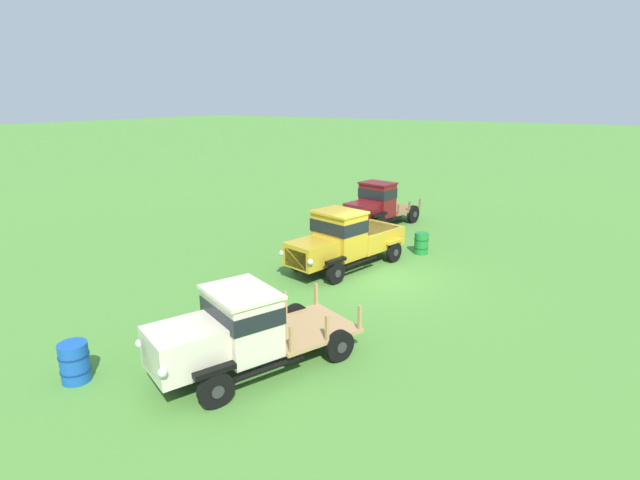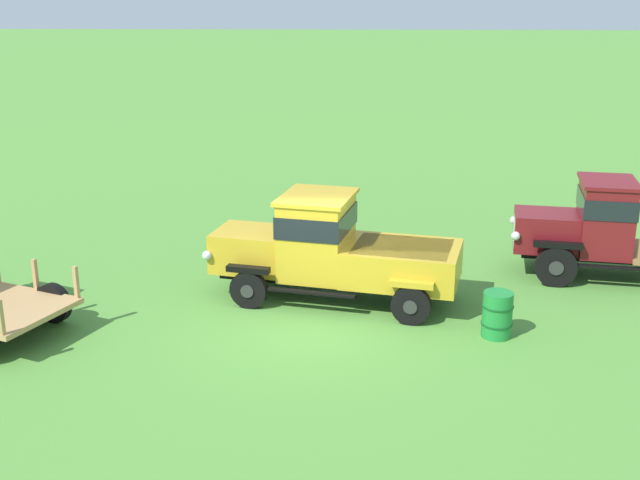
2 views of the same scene
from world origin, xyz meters
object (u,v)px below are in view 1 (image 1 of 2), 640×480
vintage_truck_foreground_near (234,330)px  vintage_truck_second_in_line (345,239)px  oil_drum_near_fence (75,362)px  oil_drum_beside_row (421,243)px  vintage_truck_midrow_center (376,205)px

vintage_truck_foreground_near → vintage_truck_second_in_line: size_ratio=0.99×
oil_drum_near_fence → vintage_truck_foreground_near: bearing=-52.1°
vintage_truck_second_in_line → oil_drum_beside_row: vintage_truck_second_in_line is taller
vintage_truck_midrow_center → oil_drum_beside_row: 4.50m
oil_drum_beside_row → oil_drum_near_fence: 13.65m
vintage_truck_midrow_center → oil_drum_near_fence: vintage_truck_midrow_center is taller
vintage_truck_foreground_near → oil_drum_near_fence: size_ratio=5.80×
vintage_truck_midrow_center → oil_drum_near_fence: (-16.08, -0.34, -0.70)m
vintage_truck_midrow_center → vintage_truck_second_in_line: bearing=-164.7°
vintage_truck_foreground_near → vintage_truck_second_in_line: vintage_truck_second_in_line is taller
vintage_truck_second_in_line → oil_drum_beside_row: (3.15, -1.83, -0.67)m
vintage_truck_foreground_near → vintage_truck_midrow_center: vintage_truck_midrow_center is taller
oil_drum_near_fence → vintage_truck_second_in_line: bearing=-7.2°
vintage_truck_foreground_near → oil_drum_near_fence: 3.65m
vintage_truck_second_in_line → vintage_truck_foreground_near: bearing=-168.9°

